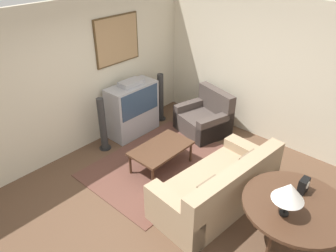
{
  "coord_description": "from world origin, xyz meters",
  "views": [
    {
      "loc": [
        -2.83,
        -2.65,
        3.57
      ],
      "look_at": [
        0.7,
        0.55,
        0.75
      ],
      "focal_mm": 35.0,
      "sensor_mm": 36.0,
      "label": 1
    }
  ],
  "objects_px": {
    "couch": "(218,188)",
    "armchair": "(205,119)",
    "table_lamp": "(289,192)",
    "console_table": "(296,208)",
    "speaker_tower_right": "(160,99)",
    "tv": "(133,109)",
    "coffee_table": "(161,149)",
    "speaker_tower_left": "(103,126)",
    "mantel_clock": "(304,186)"
  },
  "relations": [
    {
      "from": "tv",
      "to": "mantel_clock",
      "type": "distance_m",
      "value": 3.6
    },
    {
      "from": "couch",
      "to": "speaker_tower_right",
      "type": "distance_m",
      "value": 2.81
    },
    {
      "from": "couch",
      "to": "console_table",
      "type": "distance_m",
      "value": 1.2
    },
    {
      "from": "speaker_tower_left",
      "to": "console_table",
      "type": "bearing_deg",
      "value": -87.57
    },
    {
      "from": "coffee_table",
      "to": "speaker_tower_left",
      "type": "xyz_separation_m",
      "value": [
        -0.29,
        1.21,
        0.12
      ]
    },
    {
      "from": "armchair",
      "to": "couch",
      "type": "bearing_deg",
      "value": -32.76
    },
    {
      "from": "console_table",
      "to": "tv",
      "type": "bearing_deg",
      "value": 80.2
    },
    {
      "from": "coffee_table",
      "to": "speaker_tower_left",
      "type": "height_order",
      "value": "speaker_tower_left"
    },
    {
      "from": "coffee_table",
      "to": "speaker_tower_right",
      "type": "relative_size",
      "value": 1.0
    },
    {
      "from": "armchair",
      "to": "speaker_tower_right",
      "type": "xyz_separation_m",
      "value": [
        -0.23,
        1.02,
        0.22
      ]
    },
    {
      "from": "tv",
      "to": "speaker_tower_right",
      "type": "relative_size",
      "value": 1.08
    },
    {
      "from": "speaker_tower_left",
      "to": "mantel_clock",
      "type": "bearing_deg",
      "value": -83.27
    },
    {
      "from": "armchair",
      "to": "mantel_clock",
      "type": "xyz_separation_m",
      "value": [
        -1.37,
        -2.52,
        0.57
      ]
    },
    {
      "from": "coffee_table",
      "to": "speaker_tower_right",
      "type": "xyz_separation_m",
      "value": [
        1.26,
        1.21,
        0.12
      ]
    },
    {
      "from": "mantel_clock",
      "to": "speaker_tower_left",
      "type": "xyz_separation_m",
      "value": [
        -0.42,
        3.54,
        -0.35
      ]
    },
    {
      "from": "table_lamp",
      "to": "speaker_tower_right",
      "type": "distance_m",
      "value": 3.95
    },
    {
      "from": "coffee_table",
      "to": "table_lamp",
      "type": "distance_m",
      "value": 2.47
    },
    {
      "from": "mantel_clock",
      "to": "speaker_tower_right",
      "type": "height_order",
      "value": "speaker_tower_right"
    },
    {
      "from": "armchair",
      "to": "console_table",
      "type": "bearing_deg",
      "value": -17.39
    },
    {
      "from": "console_table",
      "to": "speaker_tower_right",
      "type": "relative_size",
      "value": 1.22
    },
    {
      "from": "couch",
      "to": "console_table",
      "type": "relative_size",
      "value": 1.59
    },
    {
      "from": "console_table",
      "to": "mantel_clock",
      "type": "height_order",
      "value": "mantel_clock"
    },
    {
      "from": "speaker_tower_right",
      "to": "tv",
      "type": "bearing_deg",
      "value": 177.78
    },
    {
      "from": "couch",
      "to": "armchair",
      "type": "xyz_separation_m",
      "value": [
        1.59,
        1.43,
        -0.03
      ]
    },
    {
      "from": "console_table",
      "to": "speaker_tower_left",
      "type": "distance_m",
      "value": 3.6
    },
    {
      "from": "couch",
      "to": "speaker_tower_right",
      "type": "height_order",
      "value": "speaker_tower_right"
    },
    {
      "from": "armchair",
      "to": "table_lamp",
      "type": "height_order",
      "value": "table_lamp"
    },
    {
      "from": "armchair",
      "to": "speaker_tower_right",
      "type": "bearing_deg",
      "value": -152.08
    },
    {
      "from": "couch",
      "to": "armchair",
      "type": "distance_m",
      "value": 2.14
    },
    {
      "from": "couch",
      "to": "armchair",
      "type": "height_order",
      "value": "armchair"
    },
    {
      "from": "table_lamp",
      "to": "mantel_clock",
      "type": "height_order",
      "value": "table_lamp"
    },
    {
      "from": "speaker_tower_left",
      "to": "speaker_tower_right",
      "type": "bearing_deg",
      "value": 0.0
    },
    {
      "from": "coffee_table",
      "to": "mantel_clock",
      "type": "xyz_separation_m",
      "value": [
        0.13,
        -2.33,
        0.47
      ]
    },
    {
      "from": "table_lamp",
      "to": "speaker_tower_left",
      "type": "xyz_separation_m",
      "value": [
        0.1,
        3.54,
        -0.59
      ]
    },
    {
      "from": "couch",
      "to": "speaker_tower_right",
      "type": "bearing_deg",
      "value": -113.94
    },
    {
      "from": "mantel_clock",
      "to": "table_lamp",
      "type": "bearing_deg",
      "value": 179.89
    },
    {
      "from": "tv",
      "to": "console_table",
      "type": "distance_m",
      "value": 3.67
    },
    {
      "from": "couch",
      "to": "table_lamp",
      "type": "relative_size",
      "value": 4.54
    },
    {
      "from": "console_table",
      "to": "speaker_tower_left",
      "type": "bearing_deg",
      "value": 92.43
    },
    {
      "from": "armchair",
      "to": "speaker_tower_left",
      "type": "bearing_deg",
      "value": -104.63
    },
    {
      "from": "tv",
      "to": "speaker_tower_right",
      "type": "xyz_separation_m",
      "value": [
        0.78,
        -0.03,
        -0.04
      ]
    },
    {
      "from": "speaker_tower_left",
      "to": "tv",
      "type": "bearing_deg",
      "value": 2.22
    },
    {
      "from": "console_table",
      "to": "table_lamp",
      "type": "xyz_separation_m",
      "value": [
        -0.25,
        0.05,
        0.4
      ]
    },
    {
      "from": "speaker_tower_left",
      "to": "armchair",
      "type": "bearing_deg",
      "value": -29.72
    },
    {
      "from": "table_lamp",
      "to": "speaker_tower_right",
      "type": "bearing_deg",
      "value": 64.97
    },
    {
      "from": "couch",
      "to": "armchair",
      "type": "relative_size",
      "value": 1.83
    },
    {
      "from": "tv",
      "to": "console_table",
      "type": "relative_size",
      "value": 0.89
    },
    {
      "from": "armchair",
      "to": "table_lamp",
      "type": "relative_size",
      "value": 2.49
    },
    {
      "from": "armchair",
      "to": "console_table",
      "type": "height_order",
      "value": "armchair"
    },
    {
      "from": "console_table",
      "to": "mantel_clock",
      "type": "xyz_separation_m",
      "value": [
        0.27,
        0.05,
        0.16
      ]
    }
  ]
}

